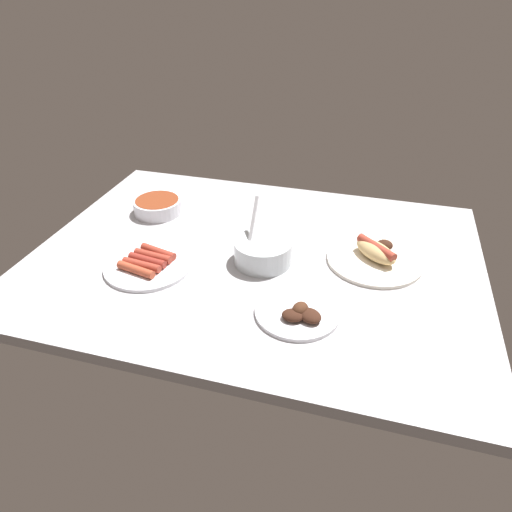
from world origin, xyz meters
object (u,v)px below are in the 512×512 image
plate_sausages (148,264)px  bowl_chili (158,205)px  plate_hotdog_assembled (375,256)px  bowl_coleslaw (263,250)px  plate_grilled_meat (298,312)px

plate_sausages → bowl_chili: 30.72cm
plate_hotdog_assembled → bowl_coleslaw: 30.06cm
plate_sausages → bowl_coleslaw: 30.37cm
bowl_chili → plate_grilled_meat: size_ratio=0.77×
bowl_chili → bowl_coleslaw: bowl_coleslaw is taller
plate_grilled_meat → plate_sausages: bearing=-11.5°
bowl_chili → bowl_coleslaw: bearing=155.2°
plate_sausages → bowl_coleslaw: size_ratio=1.44×
plate_hotdog_assembled → bowl_coleslaw: size_ratio=1.59×
bowl_chili → plate_grilled_meat: bearing=144.8°
bowl_coleslaw → plate_grilled_meat: (-13.46, 19.06, -2.59)cm
plate_hotdog_assembled → plate_grilled_meat: plate_hotdog_assembled is taller
plate_sausages → plate_grilled_meat: bearing=168.5°
bowl_chili → bowl_coleslaw: (-39.26, 18.12, 1.07)cm
plate_sausages → plate_hotdog_assembled: bearing=-161.7°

